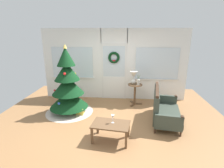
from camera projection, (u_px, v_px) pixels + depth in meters
ground_plane at (109, 125)px, 4.67m from camera, size 6.76×6.76×0.00m
back_wall_with_door at (114, 65)px, 6.29m from camera, size 5.20×0.19×2.55m
christmas_tree at (68, 89)px, 5.26m from camera, size 1.46×1.46×2.09m
settee_sofa at (163, 109)px, 4.80m from camera, size 0.92×1.59×0.96m
side_table at (135, 90)px, 5.91m from camera, size 0.50×0.48×0.72m
table_lamp at (134, 76)px, 5.81m from camera, size 0.28×0.28×0.44m
flower_vase at (138, 81)px, 5.75m from camera, size 0.11×0.10×0.35m
coffee_table at (111, 126)px, 3.93m from camera, size 0.90×0.63×0.42m
wine_glass at (113, 117)px, 3.91m from camera, size 0.08×0.08×0.20m
gift_box at (80, 111)px, 5.25m from camera, size 0.21×0.19×0.21m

